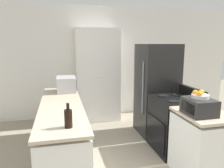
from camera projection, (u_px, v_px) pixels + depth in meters
wall_back at (97, 62)px, 5.23m from camera, size 7.00×0.06×2.60m
counter_left at (62, 134)px, 3.25m from camera, size 0.60×2.41×0.89m
counter_right at (202, 146)px, 2.86m from camera, size 0.60×0.73×0.89m
pantry_cabinet at (98, 75)px, 4.97m from camera, size 0.96×0.56×2.07m
stove at (174, 124)px, 3.58m from camera, size 0.66×0.75×1.05m
refrigerator at (156, 89)px, 4.23m from camera, size 0.71×0.70×1.74m
microwave at (66, 84)px, 3.95m from camera, size 0.34×0.45×0.27m
wine_bottle at (68, 118)px, 2.28m from camera, size 0.08×0.08×0.26m
toaster_oven at (199, 107)px, 2.69m from camera, size 0.32×0.38×0.20m
fruit_bowl at (200, 95)px, 2.68m from camera, size 0.21×0.21×0.10m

